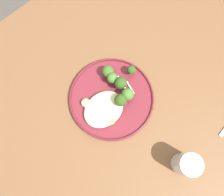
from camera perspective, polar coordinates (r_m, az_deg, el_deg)
name	(u,v)px	position (r m, az deg, el deg)	size (l,w,h in m)	color
ground	(115,123)	(1.55, 0.77, -6.02)	(6.00, 6.00, 0.00)	#47423D
wooden_dining_table	(117,99)	(0.90, 1.31, -0.23)	(1.40, 1.00, 0.74)	brown
dinner_plate	(112,99)	(0.81, 0.00, -0.20)	(0.29, 0.29, 0.02)	maroon
noodle_bed	(104,109)	(0.79, -2.01, -2.70)	(0.14, 0.11, 0.03)	beige
seared_scallop_left_edge	(100,109)	(0.79, -2.98, -2.73)	(0.03, 0.03, 0.01)	#E5C689
seared_scallop_rear_pale	(94,111)	(0.79, -4.45, -3.18)	(0.03, 0.03, 0.02)	#DBB77A
seared_scallop_center_golden	(106,107)	(0.79, -1.49, -2.11)	(0.03, 0.03, 0.01)	#E5C689
seared_scallop_tiny_bay	(104,117)	(0.78, -1.90, -4.49)	(0.03, 0.03, 0.02)	#DBB77A
seared_scallop_on_noodles	(111,121)	(0.78, -0.16, -5.46)	(0.03, 0.03, 0.02)	#DBB77A
seared_scallop_tilted_round	(86,103)	(0.80, -6.32, -1.17)	(0.03, 0.03, 0.01)	beige
seared_scallop_half_hidden	(101,99)	(0.80, -2.73, -0.17)	(0.02, 0.02, 0.02)	beige
broccoli_floret_split_head	(121,83)	(0.78, 2.09, 3.63)	(0.04, 0.04, 0.06)	#89A356
broccoli_floret_tall_stalk	(112,78)	(0.79, 0.05, 4.84)	(0.04, 0.04, 0.05)	#89A356
broccoli_floret_small_sprig	(108,71)	(0.81, -1.01, 6.42)	(0.04, 0.04, 0.05)	#7A994C
broccoli_floret_left_leaning	(128,94)	(0.78, 3.76, 0.90)	(0.04, 0.04, 0.06)	#89A356
broccoli_floret_right_tilted	(131,70)	(0.81, 4.63, 6.70)	(0.03, 0.03, 0.05)	#89A356
broccoli_floret_center_pile	(121,100)	(0.77, 2.08, -0.55)	(0.04, 0.04, 0.06)	#89A356
onion_sliver_short_strip	(122,83)	(0.82, 2.40, 3.63)	(0.06, 0.01, 0.00)	silver
onion_sliver_pale_crescent	(119,99)	(0.80, 1.63, -0.32)	(0.06, 0.01, 0.00)	silver
onion_sliver_curled_piece	(130,87)	(0.82, 4.41, 2.54)	(0.05, 0.01, 0.00)	silver
water_glass	(185,165)	(0.78, 17.08, -15.10)	(0.07, 0.07, 0.11)	silver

